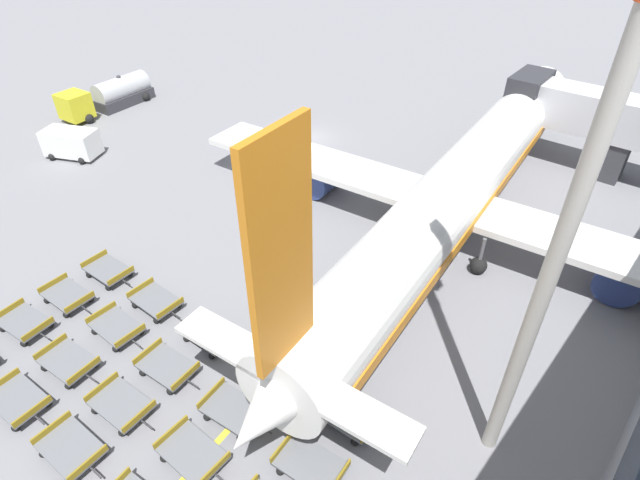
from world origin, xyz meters
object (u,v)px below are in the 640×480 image
(baggage_dolly_row_near_col_c, at_px, (71,448))
(baggage_dolly_row_mid_a_col_a, at_px, (25,323))
(baggage_dolly_row_far_col_a, at_px, (108,270))
(fuel_tanker_primary, at_px, (111,96))
(apron_light_mast, at_px, (583,184))
(baggage_dolly_row_mid_b_col_a, at_px, (67,296))
(baggage_dolly_row_far_col_e, at_px, (346,414))
(baggage_dolly_row_mid_b_col_b, at_px, (117,327))
(baggage_dolly_row_mid_b_col_c, at_px, (167,367))
(baggage_dolly_row_mid_a_col_b, at_px, (69,362))
(airplane, at_px, (459,187))
(baggage_dolly_row_near_col_b, at_px, (18,400))
(baggage_dolly_row_mid_b_col_e, at_px, (310,465))
(service_van, at_px, (71,143))
(baggage_dolly_row_mid_a_col_d, at_px, (193,454))
(baggage_dolly_row_far_col_b, at_px, (156,301))
(baggage_dolly_row_mid_b_col_d, at_px, (234,410))
(baggage_dolly_row_mid_a_col_c, at_px, (121,405))
(baggage_dolly_row_far_col_d, at_px, (274,369))
(baggage_dolly_row_far_col_c, at_px, (209,334))

(baggage_dolly_row_near_col_c, height_order, baggage_dolly_row_mid_a_col_a, same)
(baggage_dolly_row_far_col_a, bearing_deg, fuel_tanker_primary, 149.54)
(baggage_dolly_row_far_col_a, xyz_separation_m, apron_light_mast, (21.94, 5.17, 12.23))
(baggage_dolly_row_mid_b_col_a, height_order, apron_light_mast, apron_light_mast)
(baggage_dolly_row_near_col_c, relative_size, baggage_dolly_row_far_col_e, 1.00)
(baggage_dolly_row_mid_b_col_b, distance_m, baggage_dolly_row_mid_b_col_c, 4.17)
(baggage_dolly_row_mid_a_col_b, bearing_deg, baggage_dolly_row_mid_a_col_a, -175.87)
(baggage_dolly_row_far_col_a, bearing_deg, airplane, 54.34)
(baggage_dolly_row_near_col_b, height_order, baggage_dolly_row_mid_b_col_e, same)
(baggage_dolly_row_mid_b_col_c, bearing_deg, baggage_dolly_row_mid_a_col_a, -157.62)
(service_van, relative_size, baggage_dolly_row_mid_a_col_d, 1.40)
(apron_light_mast, bearing_deg, baggage_dolly_row_far_col_b, -164.80)
(baggage_dolly_row_mid_a_col_a, relative_size, baggage_dolly_row_far_col_e, 1.01)
(baggage_dolly_row_near_col_c, bearing_deg, baggage_dolly_row_mid_b_col_d, 57.30)
(baggage_dolly_row_mid_a_col_c, xyz_separation_m, baggage_dolly_row_mid_b_col_d, (3.98, 3.17, 0.00))
(airplane, xyz_separation_m, baggage_dolly_row_mid_b_col_d, (0.09, -19.12, -2.86))
(fuel_tanker_primary, distance_m, baggage_dolly_row_far_col_a, 27.50)
(service_van, relative_size, baggage_dolly_row_near_col_b, 1.39)
(baggage_dolly_row_mid_b_col_b, xyz_separation_m, baggage_dolly_row_far_col_e, (12.18, 4.00, 0.00))
(airplane, relative_size, baggage_dolly_row_mid_b_col_b, 12.59)
(service_van, distance_m, baggage_dolly_row_mid_a_col_a, 20.45)
(apron_light_mast, bearing_deg, baggage_dolly_row_far_col_d, -158.48)
(baggage_dolly_row_mid_a_col_d, height_order, baggage_dolly_row_far_col_c, same)
(baggage_dolly_row_mid_a_col_a, xyz_separation_m, baggage_dolly_row_far_col_d, (11.97, 6.63, 0.00))
(baggage_dolly_row_far_col_a, distance_m, baggage_dolly_row_far_col_d, 12.67)
(service_van, bearing_deg, fuel_tanker_primary, 132.91)
(baggage_dolly_row_mid_b_col_d, bearing_deg, baggage_dolly_row_mid_b_col_b, -174.24)
(baggage_dolly_row_near_col_c, relative_size, baggage_dolly_row_far_col_d, 0.99)
(service_van, xyz_separation_m, baggage_dolly_row_near_col_b, (21.69, -13.51, -0.78))
(baggage_dolly_row_near_col_c, bearing_deg, baggage_dolly_row_far_col_d, 68.46)
(baggage_dolly_row_mid_b_col_b, distance_m, baggage_dolly_row_mid_b_col_e, 12.66)
(baggage_dolly_row_near_col_c, xyz_separation_m, baggage_dolly_row_mid_b_col_e, (7.85, 6.07, 0.00))
(airplane, height_order, baggage_dolly_row_mid_a_col_b, airplane)
(service_van, xyz_separation_m, baggage_dolly_row_far_col_d, (29.02, -4.64, -0.78))
(airplane, distance_m, fuel_tanker_primary, 36.79)
(baggage_dolly_row_near_col_c, height_order, apron_light_mast, apron_light_mast)
(airplane, relative_size, baggage_dolly_row_far_col_d, 12.41)
(baggage_dolly_row_far_col_b, bearing_deg, baggage_dolly_row_mid_b_col_d, -10.86)
(service_van, relative_size, baggage_dolly_row_far_col_b, 1.40)
(baggage_dolly_row_far_col_c, distance_m, baggage_dolly_row_far_col_d, 4.12)
(baggage_dolly_row_mid_b_col_a, bearing_deg, baggage_dolly_row_mid_b_col_d, 6.44)
(fuel_tanker_primary, relative_size, baggage_dolly_row_mid_b_col_c, 2.81)
(fuel_tanker_primary, relative_size, baggage_dolly_row_far_col_e, 2.82)
(airplane, xyz_separation_m, baggage_dolly_row_mid_a_col_a, (-12.21, -23.02, -2.86))
(baggage_dolly_row_far_col_d, bearing_deg, baggage_dolly_row_mid_b_col_d, -83.16)
(apron_light_mast, bearing_deg, fuel_tanker_primary, 169.13)
(baggage_dolly_row_mid_a_col_c, bearing_deg, baggage_dolly_row_mid_b_col_b, 152.18)
(apron_light_mast, bearing_deg, baggage_dolly_row_mid_b_col_a, -160.09)
(baggage_dolly_row_near_col_b, xyz_separation_m, baggage_dolly_row_mid_b_col_d, (7.65, 6.14, 0.00))
(baggage_dolly_row_mid_b_col_a, xyz_separation_m, baggage_dolly_row_far_col_c, (8.21, 3.51, 0.00))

